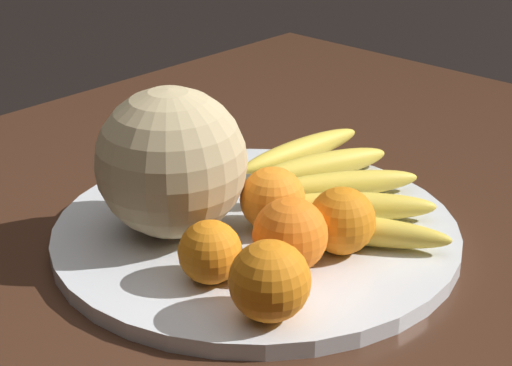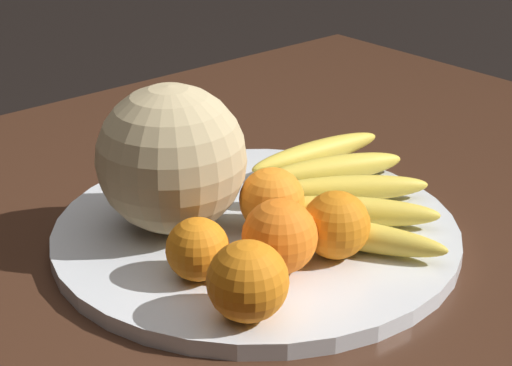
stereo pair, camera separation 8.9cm
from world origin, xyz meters
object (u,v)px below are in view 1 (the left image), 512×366
(kitchen_table, at_px, (311,301))
(produce_tag, at_px, (274,251))
(melon, at_px, (171,162))
(banana_bunch, at_px, (331,186))
(orange_mid_center, at_px, (210,252))
(orange_back_left, at_px, (342,221))
(orange_front_right, at_px, (290,235))
(fruit_bowl, at_px, (256,232))
(orange_front_left, at_px, (270,281))
(orange_back_right, at_px, (272,199))

(kitchen_table, height_order, produce_tag, produce_tag)
(melon, height_order, produce_tag, melon)
(banana_bunch, distance_m, orange_mid_center, 0.22)
(kitchen_table, relative_size, melon, 8.02)
(orange_back_left, bearing_deg, produce_tag, -44.45)
(banana_bunch, xyz_separation_m, orange_front_right, (0.15, 0.07, 0.02))
(fruit_bowl, distance_m, melon, 0.12)
(orange_front_left, xyz_separation_m, orange_back_left, (-0.14, -0.03, -0.00))
(banana_bunch, xyz_separation_m, orange_front_left, (0.22, 0.11, 0.02))
(orange_front_right, distance_m, produce_tag, 0.05)
(orange_mid_center, relative_size, orange_back_left, 0.90)
(orange_mid_center, bearing_deg, fruit_bowl, -158.13)
(kitchen_table, bearing_deg, orange_back_left, 59.73)
(fruit_bowl, height_order, orange_back_right, orange_back_right)
(orange_back_left, xyz_separation_m, orange_back_right, (0.01, -0.08, 0.00))
(melon, relative_size, orange_front_right, 2.14)
(kitchen_table, bearing_deg, produce_tag, 12.75)
(banana_bunch, bearing_deg, orange_mid_center, -138.76)
(orange_back_left, distance_m, produce_tag, 0.07)
(banana_bunch, xyz_separation_m, orange_back_right, (0.10, -0.00, 0.02))
(fruit_bowl, distance_m, orange_front_right, 0.10)
(melon, distance_m, orange_back_right, 0.11)
(kitchen_table, bearing_deg, banana_bunch, -162.33)
(fruit_bowl, relative_size, orange_mid_center, 7.09)
(melon, height_order, orange_back_left, melon)
(kitchen_table, distance_m, orange_front_left, 0.24)
(orange_back_left, bearing_deg, orange_mid_center, -23.13)
(melon, bearing_deg, orange_mid_center, 66.13)
(orange_front_right, bearing_deg, orange_back_left, 166.40)
(orange_mid_center, height_order, orange_back_left, orange_back_left)
(orange_front_right, bearing_deg, produce_tag, -112.45)
(banana_bunch, bearing_deg, orange_back_left, -103.11)
(produce_tag, bearing_deg, orange_back_left, 138.24)
(fruit_bowl, bearing_deg, kitchen_table, 150.11)
(orange_front_left, relative_size, produce_tag, 0.76)
(melon, bearing_deg, orange_back_right, 135.21)
(banana_bunch, height_order, orange_front_left, orange_front_left)
(kitchen_table, xyz_separation_m, orange_front_left, (0.18, 0.09, 0.14))
(orange_front_right, relative_size, orange_back_left, 1.07)
(orange_back_left, relative_size, produce_tag, 0.71)
(orange_mid_center, relative_size, orange_back_right, 0.89)
(orange_back_right, bearing_deg, kitchen_table, 162.10)
(fruit_bowl, bearing_deg, banana_bunch, 171.09)
(orange_back_left, bearing_deg, orange_front_right, -13.60)
(melon, bearing_deg, orange_back_left, 118.39)
(orange_mid_center, height_order, produce_tag, orange_mid_center)
(kitchen_table, relative_size, orange_back_left, 18.42)
(kitchen_table, relative_size, orange_front_left, 17.24)
(orange_front_right, relative_size, orange_mid_center, 1.20)
(orange_front_left, distance_m, produce_tag, 0.12)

